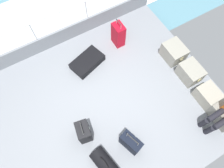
{
  "coord_description": "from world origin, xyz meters",
  "views": [
    {
      "loc": [
        1.42,
        -0.66,
        4.52
      ],
      "look_at": [
        -0.3,
        0.34,
        0.25
      ],
      "focal_mm": 32.68,
      "sensor_mm": 36.0,
      "label": 1
    }
  ],
  "objects_px": {
    "duffel_bag": "(105,163)",
    "suitcase_4": "(87,62)",
    "suitcase_2": "(84,132)",
    "suitcase_3": "(118,35)",
    "cargo_crate_2": "(208,96)",
    "suitcase_0": "(131,143)",
    "cargo_crate_0": "(174,52)",
    "cargo_crate_1": "(190,72)"
  },
  "relations": [
    {
      "from": "duffel_bag",
      "to": "suitcase_4",
      "type": "bearing_deg",
      "value": 161.16
    },
    {
      "from": "suitcase_2",
      "to": "suitcase_3",
      "type": "relative_size",
      "value": 0.81
    },
    {
      "from": "suitcase_3",
      "to": "cargo_crate_2",
      "type": "bearing_deg",
      "value": 21.34
    },
    {
      "from": "suitcase_2",
      "to": "suitcase_4",
      "type": "bearing_deg",
      "value": 151.1
    },
    {
      "from": "suitcase_0",
      "to": "cargo_crate_0",
      "type": "bearing_deg",
      "value": 122.17
    },
    {
      "from": "cargo_crate_0",
      "to": "duffel_bag",
      "type": "distance_m",
      "value": 3.12
    },
    {
      "from": "suitcase_0",
      "to": "duffel_bag",
      "type": "bearing_deg",
      "value": -84.2
    },
    {
      "from": "suitcase_3",
      "to": "suitcase_4",
      "type": "xyz_separation_m",
      "value": [
        0.19,
        -1.01,
        -0.23
      ]
    },
    {
      "from": "cargo_crate_0",
      "to": "duffel_bag",
      "type": "relative_size",
      "value": 0.89
    },
    {
      "from": "suitcase_0",
      "to": "suitcase_2",
      "type": "xyz_separation_m",
      "value": [
        -0.67,
        -0.73,
        0.01
      ]
    },
    {
      "from": "suitcase_3",
      "to": "cargo_crate_0",
      "type": "bearing_deg",
      "value": 42.0
    },
    {
      "from": "cargo_crate_0",
      "to": "suitcase_2",
      "type": "bearing_deg",
      "value": -76.83
    },
    {
      "from": "suitcase_2",
      "to": "suitcase_4",
      "type": "xyz_separation_m",
      "value": [
        -1.57,
        0.87,
        -0.18
      ]
    },
    {
      "from": "cargo_crate_1",
      "to": "suitcase_2",
      "type": "bearing_deg",
      "value": -89.84
    },
    {
      "from": "cargo_crate_2",
      "to": "suitcase_4",
      "type": "relative_size",
      "value": 0.65
    },
    {
      "from": "suitcase_0",
      "to": "cargo_crate_2",
      "type": "bearing_deg",
      "value": 89.89
    },
    {
      "from": "suitcase_0",
      "to": "suitcase_4",
      "type": "distance_m",
      "value": 2.25
    },
    {
      "from": "cargo_crate_0",
      "to": "suitcase_2",
      "type": "height_order",
      "value": "suitcase_2"
    },
    {
      "from": "suitcase_0",
      "to": "suitcase_3",
      "type": "relative_size",
      "value": 0.93
    },
    {
      "from": "suitcase_4",
      "to": "cargo_crate_1",
      "type": "bearing_deg",
      "value": 51.9
    },
    {
      "from": "suitcase_3",
      "to": "cargo_crate_1",
      "type": "bearing_deg",
      "value": 29.09
    },
    {
      "from": "suitcase_0",
      "to": "duffel_bag",
      "type": "height_order",
      "value": "suitcase_0"
    },
    {
      "from": "cargo_crate_1",
      "to": "suitcase_2",
      "type": "distance_m",
      "value": 2.86
    },
    {
      "from": "suitcase_0",
      "to": "suitcase_3",
      "type": "height_order",
      "value": "suitcase_3"
    },
    {
      "from": "duffel_bag",
      "to": "cargo_crate_2",
      "type": "bearing_deg",
      "value": 91.29
    },
    {
      "from": "cargo_crate_0",
      "to": "suitcase_4",
      "type": "relative_size",
      "value": 0.64
    },
    {
      "from": "cargo_crate_1",
      "to": "cargo_crate_2",
      "type": "bearing_deg",
      "value": -1.88
    },
    {
      "from": "suitcase_3",
      "to": "suitcase_4",
      "type": "distance_m",
      "value": 1.06
    },
    {
      "from": "suitcase_0",
      "to": "suitcase_3",
      "type": "xyz_separation_m",
      "value": [
        -2.43,
        1.15,
        0.06
      ]
    },
    {
      "from": "cargo_crate_0",
      "to": "suitcase_0",
      "type": "distance_m",
      "value": 2.52
    },
    {
      "from": "cargo_crate_1",
      "to": "suitcase_0",
      "type": "distance_m",
      "value": 2.24
    },
    {
      "from": "suitcase_0",
      "to": "duffel_bag",
      "type": "xyz_separation_m",
      "value": [
        0.07,
        -0.65,
        -0.11
      ]
    },
    {
      "from": "cargo_crate_0",
      "to": "suitcase_3",
      "type": "height_order",
      "value": "suitcase_3"
    },
    {
      "from": "suitcase_2",
      "to": "duffel_bag",
      "type": "distance_m",
      "value": 0.75
    },
    {
      "from": "cargo_crate_1",
      "to": "suitcase_3",
      "type": "bearing_deg",
      "value": -150.91
    },
    {
      "from": "cargo_crate_2",
      "to": "cargo_crate_0",
      "type": "bearing_deg",
      "value": 178.75
    },
    {
      "from": "cargo_crate_0",
      "to": "suitcase_3",
      "type": "relative_size",
      "value": 0.74
    },
    {
      "from": "cargo_crate_1",
      "to": "cargo_crate_0",
      "type": "bearing_deg",
      "value": 179.39
    },
    {
      "from": "cargo_crate_0",
      "to": "cargo_crate_2",
      "type": "distance_m",
      "value": 1.35
    },
    {
      "from": "suitcase_3",
      "to": "duffel_bag",
      "type": "distance_m",
      "value": 3.09
    },
    {
      "from": "cargo_crate_0",
      "to": "duffel_bag",
      "type": "xyz_separation_m",
      "value": [
        1.41,
        -2.78,
        -0.04
      ]
    },
    {
      "from": "duffel_bag",
      "to": "suitcase_3",
      "type": "bearing_deg",
      "value": 144.2
    }
  ]
}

